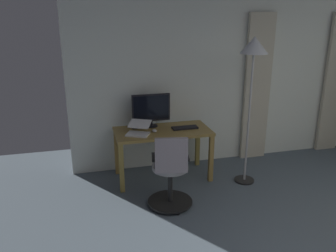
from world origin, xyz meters
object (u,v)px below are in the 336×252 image
floor_lamp (253,58)px  computer_keyboard (185,128)px  computer_mouse (154,131)px  computer_monitor (151,109)px  office_chair (170,174)px  desk (163,137)px  cell_phone_by_monitor (134,127)px  laptop (138,130)px

floor_lamp → computer_keyboard: bearing=-27.3°
computer_mouse → computer_keyboard: bearing=-175.1°
computer_keyboard → computer_monitor: bearing=-26.7°
floor_lamp → office_chair: bearing=18.7°
office_chair → floor_lamp: (-1.20, -0.41, 1.28)m
floor_lamp → desk: bearing=-20.6°
desk → cell_phone_by_monitor: bearing=-28.5°
office_chair → cell_phone_by_monitor: office_chair is taller
laptop → computer_mouse: bearing=-146.3°
computer_monitor → computer_mouse: 0.36m
desk → computer_mouse: (0.13, 0.05, 0.12)m
desk → laptop: size_ratio=3.19×
desk → cell_phone_by_monitor: size_ratio=9.26×
desk → office_chair: 0.85m
computer_monitor → laptop: size_ratio=1.31×
desk → computer_monitor: computer_monitor is taller
office_chair → laptop: (0.25, -0.74, 0.33)m
computer_monitor → office_chair: bearing=90.7°
computer_monitor → floor_lamp: (-1.21, 0.62, 0.74)m
office_chair → computer_mouse: (0.02, -0.77, 0.30)m
computer_monitor → computer_keyboard: (-0.44, 0.22, -0.25)m
computer_monitor → laptop: computer_monitor is taller
desk → laptop: bearing=12.5°
desk → computer_monitor: size_ratio=2.43×
computer_keyboard → cell_phone_by_monitor: (0.70, -0.22, -0.01)m
computer_keyboard → floor_lamp: 1.32m
desk → computer_mouse: computer_mouse is taller
computer_mouse → laptop: bearing=6.8°
computer_mouse → floor_lamp: bearing=163.6°
computer_monitor → cell_phone_by_monitor: 0.36m
computer_monitor → desk: bearing=119.2°
desk → computer_keyboard: bearing=177.8°
office_chair → floor_lamp: floor_lamp is taller
computer_mouse → cell_phone_by_monitor: bearing=-45.9°
computer_mouse → floor_lamp: size_ratio=0.05×
computer_keyboard → laptop: laptop is taller
laptop → floor_lamp: size_ratio=0.21×
computer_monitor → cell_phone_by_monitor: (0.26, 0.00, -0.26)m
computer_monitor → floor_lamp: 1.55m
office_chair → computer_mouse: office_chair is taller
computer_monitor → computer_mouse: size_ratio=5.48×
office_chair → computer_mouse: size_ratio=9.57×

